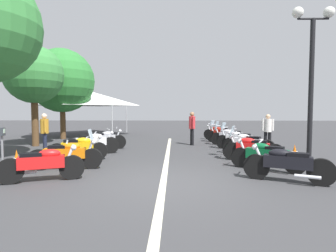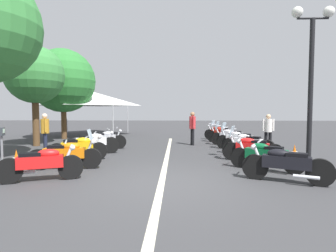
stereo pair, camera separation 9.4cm
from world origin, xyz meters
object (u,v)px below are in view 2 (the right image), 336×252
at_px(motorcycle_right_row_6, 223,134).
at_px(motorcycle_right_row_1, 265,155).
at_px(motorcycle_left_row_0, 42,163).
at_px(traffic_cone_1, 16,160).
at_px(motorcycle_right_row_7, 220,132).
at_px(roadside_tree_0, 35,75).
at_px(parking_meter, 2,142).
at_px(bystander_0, 192,126).
at_px(bystander_1, 45,130).
at_px(traffic_cone_0, 294,154).
at_px(motorcycle_right_row_2, 251,148).
at_px(roadside_tree_1, 63,81).
at_px(motorcycle_left_row_4, 104,139).
at_px(motorcycle_right_row_4, 239,139).
at_px(motorcycle_left_row_2, 78,147).
at_px(bystander_2, 268,129).
at_px(event_tent, 86,98).
at_px(motorcycle_left_row_3, 92,143).
at_px(motorcycle_right_row_5, 231,136).
at_px(motorcycle_right_row_3, 247,143).
at_px(motorcycle_left_row_1, 66,154).
at_px(street_lamp_twin_globe, 312,59).
at_px(motorcycle_right_row_0, 285,164).

bearing_deg(motorcycle_right_row_6, motorcycle_right_row_1, 124.78).
relative_size(motorcycle_left_row_0, traffic_cone_1, 3.14).
bearing_deg(motorcycle_right_row_7, roadside_tree_0, 48.93).
relative_size(parking_meter, bystander_0, 0.77).
height_order(motorcycle_right_row_1, bystander_1, bystander_1).
bearing_deg(bystander_1, motorcycle_right_row_1, 126.91).
distance_m(motorcycle_right_row_7, traffic_cone_0, 6.97).
distance_m(motorcycle_right_row_2, roadside_tree_1, 12.23).
bearing_deg(motorcycle_left_row_4, traffic_cone_0, -34.23).
relative_size(motorcycle_right_row_4, bystander_1, 1.18).
xyz_separation_m(motorcycle_left_row_2, motorcycle_left_row_4, (2.69, -0.19, 0.00)).
bearing_deg(bystander_0, roadside_tree_1, -31.43).
height_order(motorcycle_left_row_2, motorcycle_right_row_1, same).
xyz_separation_m(motorcycle_right_row_6, bystander_2, (-2.39, -1.58, 0.46)).
xyz_separation_m(motorcycle_right_row_1, bystander_1, (3.08, 8.04, 0.50)).
bearing_deg(traffic_cone_1, traffic_cone_0, -80.59).
bearing_deg(event_tent, parking_meter, -172.07).
xyz_separation_m(motorcycle_left_row_2, roadside_tree_1, (6.93, 3.47, 3.11)).
xyz_separation_m(parking_meter, roadside_tree_0, (5.83, 2.17, 2.58)).
xyz_separation_m(motorcycle_left_row_2, motorcycle_right_row_2, (-0.09, -6.05, 0.02)).
distance_m(motorcycle_left_row_3, bystander_0, 5.15).
bearing_deg(parking_meter, traffic_cone_0, 2.76).
distance_m(bystander_0, roadside_tree_0, 8.15).
distance_m(motorcycle_right_row_2, motorcycle_right_row_5, 4.16).
bearing_deg(motorcycle_right_row_3, bystander_0, -22.19).
xyz_separation_m(motorcycle_left_row_1, motorcycle_right_row_6, (6.71, -5.85, 0.00)).
relative_size(parking_meter, traffic_cone_0, 2.10).
bearing_deg(motorcycle_right_row_5, roadside_tree_0, 29.53).
xyz_separation_m(traffic_cone_1, roadside_tree_0, (5.32, 2.25, 3.19)).
height_order(motorcycle_left_row_4, bystander_2, bystander_2).
height_order(bystander_0, bystander_2, bystander_0).
relative_size(motorcycle_right_row_2, roadside_tree_0, 0.40).
bearing_deg(motorcycle_left_row_1, motorcycle_right_row_4, 24.77).
bearing_deg(motorcycle_right_row_4, parking_meter, 64.42).
bearing_deg(motorcycle_right_row_2, roadside_tree_1, -12.07).
height_order(parking_meter, traffic_cone_0, parking_meter).
height_order(motorcycle_left_row_0, motorcycle_right_row_3, motorcycle_right_row_3).
bearing_deg(motorcycle_right_row_1, motorcycle_left_row_3, 8.92).
height_order(motorcycle_right_row_5, event_tent, event_tent).
bearing_deg(roadside_tree_0, bystander_0, -85.81).
distance_m(motorcycle_left_row_3, roadside_tree_0, 5.21).
relative_size(roadside_tree_0, roadside_tree_1, 0.89).
xyz_separation_m(motorcycle_left_row_1, motorcycle_right_row_5, (5.54, -6.01, 0.01)).
relative_size(motorcycle_right_row_5, bystander_1, 1.19).
height_order(motorcycle_left_row_1, motorcycle_right_row_3, motorcycle_left_row_1).
bearing_deg(traffic_cone_0, bystander_1, 79.03).
bearing_deg(street_lamp_twin_globe, motorcycle_right_row_5, 13.41).
distance_m(motorcycle_right_row_0, roadside_tree_0, 11.92).
height_order(motorcycle_left_row_4, motorcycle_right_row_6, motorcycle_right_row_6).
bearing_deg(motorcycle_left_row_2, traffic_cone_1, -138.58).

